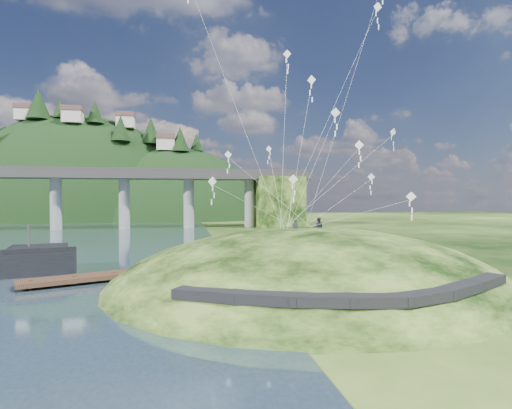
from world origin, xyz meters
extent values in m
plane|color=black|center=(0.00, 0.00, 0.00)|extent=(320.00, 320.00, 0.00)
ellipsoid|color=black|center=(8.00, 2.00, -1.50)|extent=(36.00, 32.00, 13.00)
cube|color=black|center=(-1.50, -8.00, 2.03)|extent=(4.32, 3.62, 0.71)
cube|color=black|center=(1.50, -9.65, 2.09)|extent=(4.10, 2.97, 0.61)
cube|color=black|center=(4.50, -10.65, 2.08)|extent=(3.85, 2.37, 0.62)
cube|color=black|center=(7.50, -11.10, 2.04)|extent=(3.62, 1.83, 0.66)
cube|color=black|center=(10.50, -10.90, 2.05)|extent=(3.82, 2.27, 0.68)
cube|color=black|center=(13.50, -9.95, 2.14)|extent=(4.11, 2.97, 0.71)
cube|color=black|center=(16.50, -8.40, 2.16)|extent=(4.26, 3.43, 0.66)
cylinder|color=gray|center=(-32.00, 70.00, 6.50)|extent=(2.60, 2.60, 13.00)
cylinder|color=gray|center=(-16.50, 70.00, 6.50)|extent=(2.60, 2.60, 13.00)
cylinder|color=gray|center=(-1.00, 70.00, 6.50)|extent=(2.60, 2.60, 13.00)
cylinder|color=gray|center=(14.50, 70.00, 6.50)|extent=(2.60, 2.60, 13.00)
cube|color=black|center=(22.00, 70.00, 6.50)|extent=(12.00, 11.00, 13.00)
ellipsoid|color=black|center=(-40.00, 126.00, -6.00)|extent=(96.00, 68.00, 88.00)
ellipsoid|color=black|center=(-5.00, 118.00, -10.00)|extent=(76.00, 56.00, 72.00)
cone|color=black|center=(-49.87, 114.63, 39.23)|extent=(8.01, 8.01, 10.54)
cone|color=black|center=(-42.87, 114.06, 37.88)|extent=(4.97, 4.97, 6.54)
cone|color=black|center=(-31.40, 112.04, 36.68)|extent=(5.83, 5.83, 7.67)
cone|color=black|center=(-22.45, 107.08, 30.58)|extent=(6.47, 6.47, 8.51)
cone|color=black|center=(-13.22, 113.99, 31.23)|extent=(7.13, 7.13, 9.38)
cone|color=black|center=(-3.12, 109.03, 27.87)|extent=(6.56, 6.56, 8.63)
cone|color=black|center=(2.77, 114.63, 27.68)|extent=(4.88, 4.88, 6.42)
cube|color=beige|center=(-55.00, 118.00, 35.99)|extent=(6.00, 5.00, 4.00)
cube|color=brown|center=(-55.00, 118.00, 38.69)|extent=(6.40, 5.40, 1.60)
cube|color=beige|center=(-38.00, 110.00, 34.28)|extent=(6.00, 5.00, 4.00)
cube|color=brown|center=(-38.00, 110.00, 36.98)|extent=(6.40, 5.40, 1.60)
cube|color=beige|center=(-22.00, 116.00, 34.18)|extent=(6.00, 5.00, 4.00)
cube|color=brown|center=(-22.00, 116.00, 36.88)|extent=(6.40, 5.40, 1.60)
cube|color=beige|center=(-8.00, 110.00, 25.88)|extent=(6.00, 5.00, 4.00)
cube|color=brown|center=(-8.00, 110.00, 28.58)|extent=(6.40, 5.40, 1.60)
cube|color=black|center=(-17.22, 12.30, 2.52)|extent=(6.05, 5.40, 0.52)
cylinder|color=#2D2B2B|center=(-18.06, 12.11, 3.64)|extent=(0.21, 0.21, 2.60)
cube|color=#3A2317|center=(-9.19, 7.28, 0.51)|extent=(15.54, 8.20, 0.39)
cylinder|color=#3A2317|center=(-15.46, 4.75, 0.23)|extent=(0.34, 0.34, 1.13)
cylinder|color=#3A2317|center=(-12.33, 6.01, 0.23)|extent=(0.34, 0.34, 1.13)
cylinder|color=#3A2317|center=(-9.19, 7.28, 0.23)|extent=(0.34, 0.34, 1.13)
cylinder|color=#3A2317|center=(-6.06, 8.54, 0.23)|extent=(0.34, 0.34, 1.13)
cylinder|color=#3A2317|center=(-2.93, 9.81, 0.23)|extent=(0.34, 0.34, 1.13)
imported|color=#23242E|center=(6.74, 2.08, 5.76)|extent=(0.62, 0.47, 1.55)
imported|color=#23242E|center=(8.99, 2.46, 5.92)|extent=(1.11, 1.01, 1.86)
cube|color=white|center=(16.97, 3.84, 13.93)|extent=(0.72, 0.27, 0.72)
cube|color=white|center=(16.97, 3.84, 13.40)|extent=(0.09, 0.07, 0.43)
cube|color=white|center=(16.97, 3.84, 12.87)|extent=(0.09, 0.07, 0.43)
cube|color=white|center=(16.97, 3.84, 12.34)|extent=(0.09, 0.07, 0.43)
cube|color=white|center=(-0.76, -1.57, 8.86)|extent=(0.65, 0.38, 0.72)
cube|color=white|center=(-0.76, -1.57, 8.35)|extent=(0.09, 0.07, 0.42)
cube|color=white|center=(-0.76, -1.57, 7.83)|extent=(0.09, 0.07, 0.42)
cube|color=white|center=(-0.76, -1.57, 7.32)|extent=(0.09, 0.07, 0.42)
cube|color=white|center=(6.32, 10.78, 12.93)|extent=(0.54, 0.46, 0.67)
cube|color=white|center=(6.32, 10.78, 12.45)|extent=(0.08, 0.06, 0.39)
cube|color=white|center=(6.32, 10.78, 11.98)|extent=(0.08, 0.06, 0.39)
cube|color=white|center=(6.32, 10.78, 11.50)|extent=(0.08, 0.06, 0.39)
cube|color=white|center=(7.03, 3.73, 9.34)|extent=(0.87, 0.21, 0.87)
cube|color=white|center=(7.03, 3.73, 8.71)|extent=(0.11, 0.02, 0.51)
cube|color=white|center=(7.03, 3.73, 8.09)|extent=(0.11, 0.02, 0.51)
cube|color=white|center=(7.03, 3.73, 7.47)|extent=(0.11, 0.02, 0.51)
cube|color=white|center=(1.88, 10.64, 12.21)|extent=(0.75, 0.45, 0.81)
cube|color=white|center=(1.88, 10.64, 11.62)|extent=(0.11, 0.04, 0.48)
cube|color=white|center=(1.88, 10.64, 11.03)|extent=(0.11, 0.04, 0.48)
cube|color=white|center=(1.88, 10.64, 10.44)|extent=(0.11, 0.04, 0.48)
cube|color=white|center=(6.87, -1.86, 16.73)|extent=(0.54, 0.49, 0.68)
cube|color=white|center=(6.87, -1.86, 16.24)|extent=(0.09, 0.06, 0.40)
cube|color=white|center=(6.87, -1.86, 15.75)|extent=(0.09, 0.06, 0.40)
cube|color=white|center=(6.87, -1.86, 15.25)|extent=(0.09, 0.06, 0.40)
cube|color=white|center=(15.23, 3.68, 25.63)|extent=(0.87, 0.21, 0.86)
cube|color=white|center=(15.23, 3.68, 25.01)|extent=(0.11, 0.06, 0.50)
cube|color=white|center=(15.23, 3.68, 24.40)|extent=(0.11, 0.06, 0.50)
cube|color=white|center=(15.23, 3.68, 23.79)|extent=(0.11, 0.06, 0.50)
cube|color=white|center=(16.90, 8.09, 9.86)|extent=(0.78, 0.22, 0.77)
cube|color=white|center=(16.90, 8.09, 9.30)|extent=(0.10, 0.03, 0.45)
cube|color=white|center=(16.90, 8.09, 8.74)|extent=(0.10, 0.03, 0.45)
cube|color=white|center=(16.90, 8.09, 8.19)|extent=(0.10, 0.03, 0.45)
cube|color=white|center=(16.40, -0.21, 7.75)|extent=(0.69, 0.56, 0.84)
cube|color=white|center=(16.40, -0.21, 7.15)|extent=(0.11, 0.07, 0.49)
cube|color=white|center=(16.40, -0.21, 6.55)|extent=(0.11, 0.07, 0.49)
cube|color=white|center=(16.40, -0.21, 5.95)|extent=(0.11, 0.07, 0.49)
cube|color=white|center=(12.19, 1.04, 12.22)|extent=(0.65, 0.57, 0.81)
cube|color=white|center=(12.19, 1.04, 11.64)|extent=(0.10, 0.07, 0.47)
cube|color=white|center=(12.19, 1.04, 11.07)|extent=(0.10, 0.07, 0.47)
cube|color=white|center=(12.19, 1.04, 10.49)|extent=(0.10, 0.07, 0.47)
cube|color=white|center=(7.47, 7.55, 22.06)|extent=(0.75, 0.43, 0.81)
cube|color=white|center=(7.47, 7.55, 21.47)|extent=(0.11, 0.04, 0.48)
cube|color=white|center=(7.47, 7.55, 20.88)|extent=(0.11, 0.04, 0.48)
cube|color=white|center=(7.47, 7.55, 20.30)|extent=(0.11, 0.04, 0.48)
cube|color=white|center=(10.48, 2.25, 15.21)|extent=(0.89, 0.21, 0.88)
cube|color=white|center=(10.48, 2.25, 14.59)|extent=(0.12, 0.04, 0.51)
cube|color=white|center=(10.48, 2.25, 13.96)|extent=(0.12, 0.04, 0.51)
cube|color=white|center=(10.48, 2.25, 13.34)|extent=(0.12, 0.04, 0.51)
cube|color=white|center=(12.49, -2.14, 23.10)|extent=(0.09, 0.04, 0.38)
cube|color=white|center=(-2.32, 2.36, 23.88)|extent=(0.10, 0.07, 0.46)
camera|label=1|loc=(-3.10, -31.36, 7.66)|focal=28.00mm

